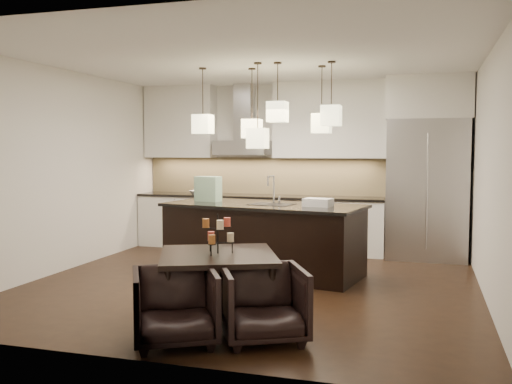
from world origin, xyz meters
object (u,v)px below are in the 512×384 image
(dining_table, at_px, (218,287))
(armchair_right, at_px, (264,304))
(island_body, at_px, (264,240))
(refrigerator, at_px, (427,190))
(armchair_left, at_px, (175,307))

(dining_table, xyz_separation_m, armchair_right, (0.60, -0.47, 0.00))
(island_body, bearing_deg, armchair_right, -64.19)
(refrigerator, bearing_deg, dining_table, -116.81)
(island_body, xyz_separation_m, armchair_right, (0.75, -2.63, -0.12))
(island_body, height_order, armchair_left, island_body)
(refrigerator, distance_m, armchair_left, 5.18)
(dining_table, distance_m, armchair_left, 0.78)
(island_body, relative_size, armchair_left, 3.55)
(island_body, height_order, dining_table, island_body)
(refrigerator, bearing_deg, armchair_right, -107.40)
(island_body, relative_size, dining_table, 2.33)
(refrigerator, xyz_separation_m, dining_table, (-1.98, -3.91, -0.74))
(refrigerator, xyz_separation_m, armchair_left, (-2.09, -4.68, -0.74))
(dining_table, bearing_deg, refrigerator, 40.03)
(refrigerator, relative_size, dining_table, 1.93)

